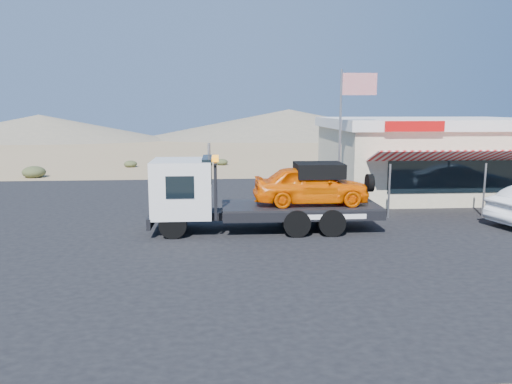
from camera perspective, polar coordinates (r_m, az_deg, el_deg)
ground at (r=16.79m, az=-2.86°, el=-5.79°), size 120.00×120.00×0.00m
asphalt_lot at (r=19.84m, az=2.73°, el=-3.35°), size 32.00×24.00×0.02m
tow_truck at (r=18.06m, az=0.36°, el=0.09°), size 8.16×2.42×2.73m
jerky_store at (r=27.51m, az=19.09°, el=3.95°), size 10.40×9.97×3.90m
flagpole at (r=21.36m, az=10.22°, el=7.61°), size 1.55×0.10×6.00m
distant_hills at (r=71.99m, az=-11.82°, el=7.38°), size 126.00×48.00×4.20m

